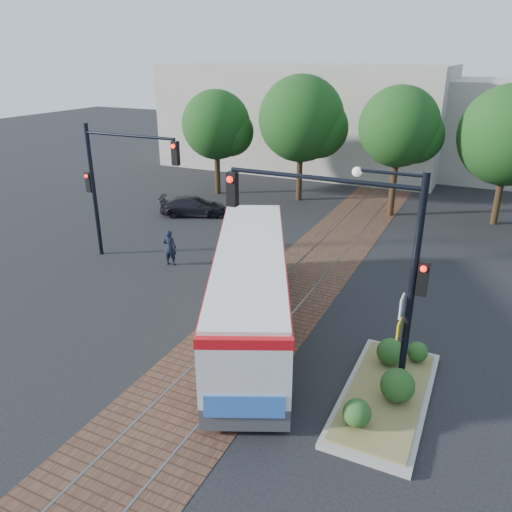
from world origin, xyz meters
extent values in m
plane|color=black|center=(0.00, 0.00, 0.00)|extent=(120.00, 120.00, 0.00)
cube|color=brown|center=(0.00, 4.00, 0.01)|extent=(3.60, 40.00, 0.01)
cube|color=slate|center=(-0.75, 4.00, 0.01)|extent=(0.06, 40.00, 0.01)
cube|color=slate|center=(0.75, 4.00, 0.01)|extent=(0.06, 40.00, 0.01)
cylinder|color=#382314|center=(-10.00, 16.00, 1.43)|extent=(0.36, 0.36, 2.86)
sphere|color=#143E13|center=(-10.00, 16.00, 4.51)|extent=(4.40, 4.40, 4.40)
cylinder|color=#382314|center=(-4.50, 16.80, 1.56)|extent=(0.36, 0.36, 3.12)
sphere|color=#143E13|center=(-4.50, 16.80, 5.07)|extent=(5.20, 5.20, 5.20)
cylinder|color=#382314|center=(1.50, 16.00, 1.69)|extent=(0.36, 0.36, 3.39)
sphere|color=#143E13|center=(1.50, 16.00, 5.04)|extent=(4.40, 4.40, 4.40)
cylinder|color=#382314|center=(7.00, 16.80, 1.43)|extent=(0.36, 0.36, 2.86)
sphere|color=#143E13|center=(7.00, 16.80, 4.81)|extent=(5.20, 5.20, 5.20)
cube|color=#ADA899|center=(-8.00, 28.00, 4.00)|extent=(22.00, 12.00, 8.00)
cube|color=#414143|center=(-0.19, 0.87, 0.49)|extent=(6.42, 10.59, 0.62)
cube|color=white|center=(-0.19, 0.87, 1.64)|extent=(6.44, 10.59, 1.68)
cube|color=black|center=(-0.30, 1.11, 1.90)|extent=(6.04, 9.65, 0.80)
cube|color=red|center=(-0.19, 0.87, 2.61)|extent=(6.47, 10.61, 0.27)
cube|color=white|center=(-0.19, 0.87, 2.79)|extent=(6.22, 10.24, 0.12)
cube|color=black|center=(1.96, -3.84, 1.99)|extent=(1.33, 0.68, 0.80)
cube|color=blue|center=(2.02, -3.98, 0.93)|extent=(1.79, 0.86, 0.62)
cube|color=orange|center=(1.22, 0.54, 1.11)|extent=(1.70, 3.65, 0.97)
cylinder|color=black|center=(0.46, -3.01, 0.44)|extent=(0.65, 0.93, 0.89)
cylinder|color=black|center=(2.31, -2.17, 0.44)|extent=(0.65, 0.93, 0.89)
cylinder|color=black|center=(-2.51, 3.51, 0.44)|extent=(0.65, 0.93, 0.89)
cylinder|color=black|center=(-0.66, 4.36, 0.44)|extent=(0.65, 0.93, 0.89)
cube|color=gray|center=(4.80, -1.00, 0.07)|extent=(2.20, 5.20, 0.15)
cube|color=olive|center=(4.80, -1.00, 0.19)|extent=(1.90, 4.80, 0.08)
sphere|color=#1E4719|center=(4.40, -2.60, 0.58)|extent=(0.70, 0.70, 0.70)
sphere|color=#1E4719|center=(5.10, -1.20, 0.68)|extent=(0.90, 0.90, 0.90)
sphere|color=#1E4719|center=(4.60, 0.40, 0.63)|extent=(0.80, 0.80, 0.80)
sphere|color=#1E4719|center=(5.30, 0.90, 0.53)|extent=(0.60, 0.60, 0.60)
cylinder|color=black|center=(5.10, -0.80, 3.21)|extent=(0.18, 0.18, 6.00)
cylinder|color=black|center=(2.60, -0.80, 5.81)|extent=(5.00, 0.12, 0.12)
cube|color=black|center=(0.10, -0.80, 5.26)|extent=(0.28, 0.22, 0.95)
sphere|color=#FF190C|center=(0.10, -0.94, 5.56)|extent=(0.18, 0.18, 0.18)
cube|color=black|center=(5.32, -0.80, 3.61)|extent=(0.26, 0.20, 0.90)
sphere|color=#FF190C|center=(5.32, -0.93, 3.92)|extent=(0.16, 0.16, 0.16)
cube|color=white|center=(4.92, -0.92, 2.81)|extent=(0.04, 0.45, 0.55)
cube|color=yellow|center=(4.92, -0.92, 2.17)|extent=(0.04, 0.45, 0.45)
cylinder|color=black|center=(4.30, -0.80, 6.12)|extent=(1.60, 0.08, 0.08)
sphere|color=silver|center=(3.50, -0.80, 6.06)|extent=(0.24, 0.24, 0.24)
cylinder|color=black|center=(-9.50, 4.00, 3.00)|extent=(0.18, 0.18, 6.00)
cylinder|color=black|center=(-7.25, 4.00, 5.60)|extent=(4.50, 0.12, 0.12)
cube|color=black|center=(-5.00, 4.00, 5.05)|extent=(0.28, 0.22, 0.95)
sphere|color=#FF190C|center=(-5.00, 3.86, 5.35)|extent=(0.18, 0.18, 0.18)
cube|color=black|center=(-9.72, 4.00, 3.40)|extent=(0.26, 0.20, 0.90)
sphere|color=#FF190C|center=(-9.72, 3.87, 3.70)|extent=(0.16, 0.16, 0.16)
imported|color=black|center=(-5.81, 4.31, 0.80)|extent=(0.67, 0.53, 1.61)
imported|color=black|center=(-8.83, 11.05, 0.56)|extent=(4.16, 2.99, 1.12)
camera|label=1|loc=(6.39, -12.54, 8.67)|focal=35.00mm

